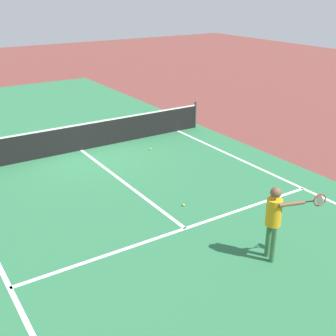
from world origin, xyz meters
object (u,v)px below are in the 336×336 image
net (80,137)px  tennis_ball_mid_court (184,205)px  player_near (275,215)px  tennis_ball_near_net (150,149)px

net → tennis_ball_mid_court: (0.63, -5.43, -0.46)m
player_near → tennis_ball_mid_court: 3.14m
tennis_ball_mid_court → tennis_ball_near_net: bearing=70.8°
net → tennis_ball_near_net: (2.08, -1.27, -0.46)m
net → tennis_ball_near_net: net is taller
player_near → tennis_ball_mid_court: (-0.19, 2.97, -1.01)m
net → tennis_ball_near_net: size_ratio=151.36×
net → tennis_ball_mid_court: bearing=-83.4°
net → player_near: bearing=-84.5°
net → tennis_ball_near_net: bearing=-31.5°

